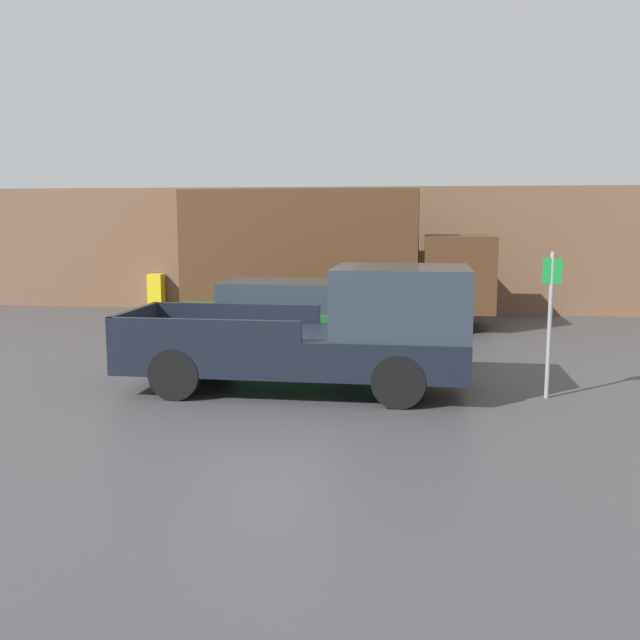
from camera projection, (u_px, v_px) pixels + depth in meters
name	position (u px, v px, depth m)	size (l,w,h in m)	color
ground_plane	(276.00, 388.00, 12.17)	(60.00, 60.00, 0.00)	#3D3D3F
building_wall	(342.00, 250.00, 21.70)	(28.00, 0.15, 3.78)	brown
pickup_truck	(331.00, 333.00, 11.85)	(5.72, 2.12, 2.10)	black
car	(283.00, 317.00, 15.06)	(4.88, 1.99, 1.57)	#1E592D
delivery_truck	(326.00, 254.00, 19.03)	(8.07, 2.47, 3.59)	#472D19
parking_sign	(550.00, 316.00, 11.31)	(0.30, 0.07, 2.36)	gray
newspaper_box	(156.00, 292.00, 22.40)	(0.45, 0.40, 1.11)	gold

